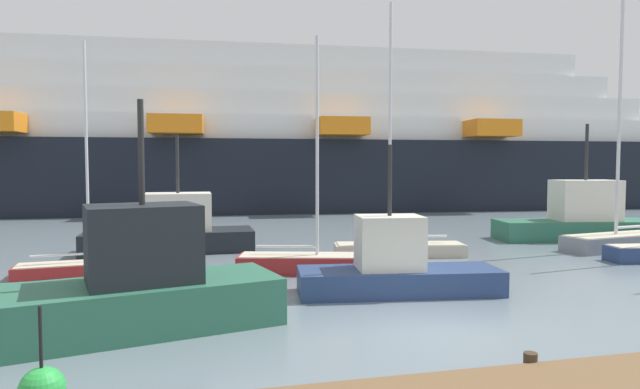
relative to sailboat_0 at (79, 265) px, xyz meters
name	(u,v)px	position (x,y,z in m)	size (l,w,h in m)	color
ground_plane	(427,326)	(9.96, -8.96, -0.38)	(600.00, 600.00, 0.00)	slate
sailboat_0	(79,265)	(0.00, 0.00, 0.00)	(4.53, 1.77, 8.69)	maroon
sailboat_1	(399,245)	(13.19, 1.05, 0.15)	(5.98, 2.46, 11.24)	#BCB29E
sailboat_3	(307,261)	(8.37, -1.59, 0.08)	(5.40, 2.77, 8.92)	maroon
sailboat_7	(623,237)	(24.52, 0.35, 0.21)	(6.85, 2.67, 11.99)	gray
fishing_boat_0	(580,219)	(24.86, 3.81, 0.78)	(9.03, 3.88, 6.34)	#2D6B51
fishing_boat_1	(396,268)	(10.48, -5.47, 0.45)	(6.64, 2.80, 4.75)	navy
fishing_boat_2	(173,231)	(3.22, 4.73, 0.61)	(7.77, 2.72, 5.49)	black
fishing_boat_3	(133,288)	(2.72, -7.58, 0.70)	(7.82, 4.27, 5.72)	#2D6B51
channel_buoy_0	(42,389)	(1.71, -11.84, 0.00)	(0.75, 0.75, 1.79)	green
cruise_ship	(108,139)	(-3.35, 30.77, 6.06)	(114.21, 23.21, 20.08)	black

